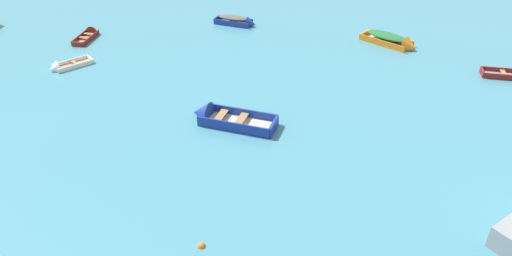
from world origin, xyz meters
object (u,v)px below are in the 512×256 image
at_px(rowboat_white_distant_center, 62,67).
at_px(mooring_buoy_midfield, 201,246).
at_px(rowboat_deep_blue_near_left, 218,117).
at_px(rowboat_maroon_foreground_center, 90,34).
at_px(rowboat_deep_blue_outer_right, 239,21).
at_px(rowboat_orange_center, 395,41).

bearing_deg(rowboat_white_distant_center, mooring_buoy_midfield, -46.70).
bearing_deg(rowboat_deep_blue_near_left, rowboat_maroon_foreground_center, 139.47).
bearing_deg(rowboat_deep_blue_outer_right, rowboat_maroon_foreground_center, -159.36).
relative_size(rowboat_orange_center, rowboat_deep_blue_near_left, 0.89).
xyz_separation_m(rowboat_deep_blue_outer_right, rowboat_deep_blue_near_left, (1.50, -14.17, -0.07)).
relative_size(rowboat_deep_blue_near_left, mooring_buoy_midfield, 15.54).
height_order(rowboat_orange_center, mooring_buoy_midfield, rowboat_orange_center).
height_order(rowboat_maroon_foreground_center, mooring_buoy_midfield, rowboat_maroon_foreground_center).
distance_m(rowboat_maroon_foreground_center, mooring_buoy_midfield, 23.06).
xyz_separation_m(rowboat_orange_center, mooring_buoy_midfield, (-8.80, -20.42, -0.33)).
bearing_deg(rowboat_maroon_foreground_center, rowboat_deep_blue_outer_right, 20.64).
bearing_deg(mooring_buoy_midfield, rowboat_white_distant_center, 133.30).
xyz_separation_m(rowboat_deep_blue_outer_right, mooring_buoy_midfield, (2.79, -22.81, -0.31)).
bearing_deg(mooring_buoy_midfield, rowboat_deep_blue_near_left, 98.52).
bearing_deg(rowboat_white_distant_center, rowboat_deep_blue_outer_right, 44.27).
relative_size(rowboat_deep_blue_outer_right, rowboat_maroon_foreground_center, 1.18).
height_order(rowboat_orange_center, rowboat_maroon_foreground_center, rowboat_orange_center).
bearing_deg(rowboat_maroon_foreground_center, rowboat_deep_blue_near_left, -40.53).
xyz_separation_m(rowboat_deep_blue_outer_right, rowboat_orange_center, (11.60, -2.39, 0.02)).
bearing_deg(rowboat_orange_center, rowboat_deep_blue_outer_right, 168.35).
distance_m(rowboat_deep_blue_outer_right, rowboat_orange_center, 11.84).
distance_m(rowboat_deep_blue_outer_right, rowboat_maroon_foreground_center, 11.18).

